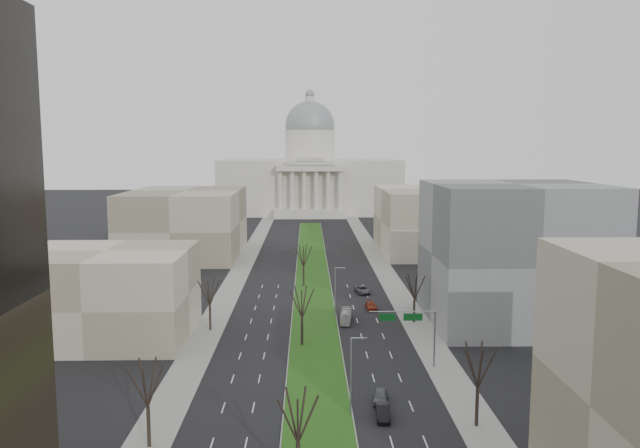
{
  "coord_description": "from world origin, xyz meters",
  "views": [
    {
      "loc": [
        -1.11,
        -12.1,
        30.4
      ],
      "look_at": [
        1.46,
        115.89,
        14.2
      ],
      "focal_mm": 35.0,
      "sensor_mm": 36.0,
      "label": 1
    }
  ],
  "objects": [
    {
      "name": "ground",
      "position": [
        0.0,
        120.0,
        0.0
      ],
      "size": [
        600.0,
        600.0,
        0.0
      ],
      "primitive_type": "plane",
      "color": "black",
      "rests_on": "ground"
    },
    {
      "name": "median",
      "position": [
        0.0,
        118.99,
        0.1
      ],
      "size": [
        8.0,
        222.03,
        0.2
      ],
      "color": "#999993",
      "rests_on": "ground"
    },
    {
      "name": "sidewalk_left",
      "position": [
        -17.5,
        95.0,
        0.07
      ],
      "size": [
        5.0,
        330.0,
        0.15
      ],
      "primitive_type": "cube",
      "color": "gray",
      "rests_on": "ground"
    },
    {
      "name": "sidewalk_right",
      "position": [
        17.5,
        95.0,
        0.07
      ],
      "size": [
        5.0,
        330.0,
        0.15
      ],
      "primitive_type": "cube",
      "color": "gray",
      "rests_on": "ground"
    },
    {
      "name": "capitol",
      "position": [
        0.0,
        269.59,
        16.31
      ],
      "size": [
        80.0,
        46.0,
        55.0
      ],
      "color": "beige",
      "rests_on": "ground"
    },
    {
      "name": "building_beige_left",
      "position": [
        -33.0,
        85.0,
        7.0
      ],
      "size": [
        26.0,
        22.0,
        14.0
      ],
      "primitive_type": "cube",
      "color": "tan",
      "rests_on": "ground"
    },
    {
      "name": "building_grey_right",
      "position": [
        34.0,
        92.0,
        12.0
      ],
      "size": [
        28.0,
        26.0,
        24.0
      ],
      "primitive_type": "cube",
      "color": "#5C5E61",
      "rests_on": "ground"
    },
    {
      "name": "building_far_left",
      "position": [
        -35.0,
        160.0,
        9.0
      ],
      "size": [
        30.0,
        40.0,
        18.0
      ],
      "primitive_type": "cube",
      "color": "gray",
      "rests_on": "ground"
    },
    {
      "name": "building_far_right",
      "position": [
        35.0,
        165.0,
        9.0
      ],
      "size": [
        30.0,
        40.0,
        18.0
      ],
      "primitive_type": "cube",
      "color": "tan",
      "rests_on": "ground"
    },
    {
      "name": "tree_left_mid",
      "position": [
        -17.2,
        48.0,
        7.0
      ],
      "size": [
        5.4,
        5.4,
        9.72
      ],
      "color": "black",
      "rests_on": "ground"
    },
    {
      "name": "tree_left_far",
      "position": [
        -17.2,
        88.0,
        6.84
      ],
      "size": [
        5.28,
        5.28,
        9.5
      ],
      "color": "black",
      "rests_on": "ground"
    },
    {
      "name": "tree_right_mid",
      "position": [
        17.2,
        52.0,
        7.16
      ],
      "size": [
        5.52,
        5.52,
        9.94
      ],
      "color": "black",
      "rests_on": "ground"
    },
    {
      "name": "tree_right_far",
      "position": [
        17.2,
        92.0,
        6.53
      ],
      "size": [
        5.04,
        5.04,
        9.07
      ],
      "color": "black",
      "rests_on": "ground"
    },
    {
      "name": "tree_median_a",
      "position": [
        -2.0,
        40.0,
        7.0
      ],
      "size": [
        5.4,
        5.4,
        9.72
      ],
      "color": "black",
      "rests_on": "ground"
    },
    {
      "name": "tree_median_b",
      "position": [
        -2.0,
        80.0,
        7.0
      ],
      "size": [
        5.4,
        5.4,
        9.72
      ],
      "color": "black",
      "rests_on": "ground"
    },
    {
      "name": "tree_median_c",
      "position": [
        -2.0,
        120.0,
        7.0
      ],
      "size": [
        5.4,
        5.4,
        9.72
      ],
      "color": "black",
      "rests_on": "ground"
    },
    {
      "name": "streetlamp_median_b",
      "position": [
        3.76,
        55.0,
        4.81
      ],
      "size": [
        1.9,
        0.2,
        9.16
      ],
      "color": "gray",
      "rests_on": "ground"
    },
    {
      "name": "streetlamp_median_c",
      "position": [
        3.76,
        95.0,
        4.81
      ],
      "size": [
        1.9,
        0.2,
        9.16
      ],
      "color": "gray",
      "rests_on": "ground"
    },
    {
      "name": "mast_arm_signs",
      "position": [
        13.49,
        70.03,
        6.11
      ],
      "size": [
        9.12,
        0.24,
        8.09
      ],
      "color": "gray",
      "rests_on": "ground"
    },
    {
      "name": "car_grey_near",
      "position": [
        7.53,
        58.76,
        0.73
      ],
      "size": [
        2.34,
        4.47,
        1.45
      ],
      "primitive_type": "imported",
      "rotation": [
        0.0,
        0.0,
        -0.15
      ],
      "color": "#55575D",
      "rests_on": "ground"
    },
    {
      "name": "car_black",
      "position": [
        7.3,
        54.36,
        0.72
      ],
      "size": [
        1.8,
        4.46,
        1.44
      ],
      "primitive_type": "imported",
      "rotation": [
        0.0,
        0.0,
        -0.06
      ],
      "color": "black",
      "rests_on": "ground"
    },
    {
      "name": "car_red",
      "position": [
        10.7,
        100.84,
        0.67
      ],
      "size": [
        2.13,
        4.69,
        1.33
      ],
      "primitive_type": "imported",
      "rotation": [
        0.0,
        0.0,
        0.06
      ],
      "color": "maroon",
      "rests_on": "ground"
    },
    {
      "name": "car_grey_far",
      "position": [
        10.2,
        113.8,
        0.73
      ],
      "size": [
        3.26,
        5.59,
        1.46
      ],
      "primitive_type": "imported",
      "rotation": [
        0.0,
        0.0,
        0.16
      ],
      "color": "#55565E",
      "rests_on": "ground"
    },
    {
      "name": "box_van",
      "position": [
        5.5,
        92.85,
        1.02
      ],
      "size": [
        2.49,
        7.49,
        2.05
      ],
      "primitive_type": "imported",
      "rotation": [
        0.0,
        0.0,
        -0.11
      ],
      "color": "silver",
      "rests_on": "ground"
    }
  ]
}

